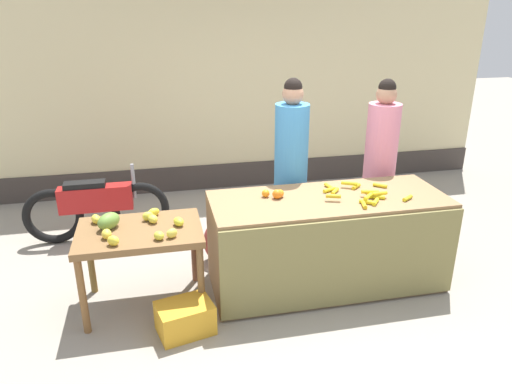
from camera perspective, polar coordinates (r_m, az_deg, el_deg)
name	(u,v)px	position (r m, az deg, el deg)	size (l,w,h in m)	color
ground_plane	(289,286)	(4.69, 3.94, -11.12)	(24.00, 24.00, 0.00)	gray
market_wall_back	(234,83)	(6.86, -2.62, 12.82)	(7.55, 0.23, 3.06)	beige
fruit_stall_counter	(327,242)	(4.56, 8.47, -5.89)	(2.16, 0.86, 0.89)	olive
side_table_wooden	(140,239)	(4.23, -13.64, -5.52)	(1.05, 0.71, 0.74)	brown
banana_bunch_pile	(361,193)	(4.46, 12.46, -0.16)	(0.79, 0.62, 0.07)	gold
orange_pile	(276,194)	(4.32, 2.40, -0.21)	(0.20, 0.14, 0.09)	orange
mango_papaya_pile	(127,223)	(4.19, -15.18, -3.63)	(0.81, 0.62, 0.14)	gold
vendor_woman_blue_shirt	(291,170)	(4.91, 4.17, 2.66)	(0.34, 0.34, 1.87)	#33333D
vendor_woman_pink_shirt	(380,165)	(5.30, 14.53, 3.18)	(0.34, 0.34, 1.83)	#33333D
parked_motorcycle	(97,207)	(5.67, -18.45, -1.67)	(1.60, 0.18, 0.88)	black
produce_crate	(185,318)	(4.09, -8.46, -14.64)	(0.44, 0.32, 0.26)	gold
produce_sack	(221,242)	(5.00, -4.25, -5.91)	(0.36, 0.30, 0.46)	maroon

